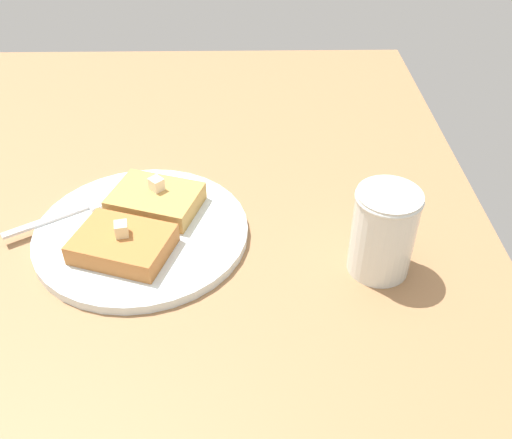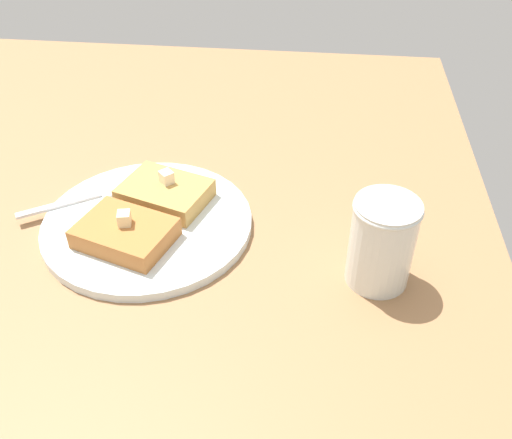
{
  "view_description": "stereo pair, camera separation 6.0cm",
  "coord_description": "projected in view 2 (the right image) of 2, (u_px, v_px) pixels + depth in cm",
  "views": [
    {
      "loc": [
        56.08,
        19.31,
        45.28
      ],
      "look_at": [
        8.83,
        20.12,
        7.47
      ],
      "focal_mm": 40.0,
      "sensor_mm": 36.0,
      "label": 1
    },
    {
      "loc": [
        55.79,
        25.35,
        45.28
      ],
      "look_at": [
        8.83,
        20.12,
        7.47
      ],
      "focal_mm": 40.0,
      "sensor_mm": 36.0,
      "label": 2
    }
  ],
  "objects": [
    {
      "name": "toast_slice_middle",
      "position": [
        125.0,
        233.0,
        0.62
      ],
      "size": [
        10.07,
        11.73,
        2.26
      ],
      "primitive_type": "cube",
      "rotation": [
        0.0,
        0.0,
        -0.32
      ],
      "color": "#B26B33",
      "rests_on": "plate"
    },
    {
      "name": "plate",
      "position": [
        148.0,
        223.0,
        0.66
      ],
      "size": [
        24.2,
        24.2,
        1.11
      ],
      "color": "silver",
      "rests_on": "table_surface"
    },
    {
      "name": "table_surface",
      "position": [
        107.0,
        202.0,
        0.73
      ],
      "size": [
        95.9,
        95.9,
        2.97
      ],
      "primitive_type": "cube",
      "color": "#976B45",
      "rests_on": "ground"
    },
    {
      "name": "toast_slice_left",
      "position": [
        165.0,
        193.0,
        0.68
      ],
      "size": [
        10.07,
        11.73,
        2.26
      ],
      "primitive_type": "cube",
      "rotation": [
        0.0,
        0.0,
        -0.32
      ],
      "color": "tan",
      "rests_on": "plate"
    },
    {
      "name": "fork",
      "position": [
        93.0,
        196.0,
        0.69
      ],
      "size": [
        9.91,
        14.21,
        0.36
      ],
      "color": "silver",
      "rests_on": "plate"
    },
    {
      "name": "butter_pat_secondary",
      "position": [
        124.0,
        218.0,
        0.61
      ],
      "size": [
        1.74,
        1.62,
        1.5
      ],
      "primitive_type": "cube",
      "rotation": [
        0.0,
        0.0,
        0.2
      ],
      "color": "beige",
      "rests_on": "toast_slice_middle"
    },
    {
      "name": "syrup_jar",
      "position": [
        381.0,
        246.0,
        0.57
      ],
      "size": [
        6.78,
        6.78,
        9.76
      ],
      "color": "#471B08",
      "rests_on": "table_surface"
    },
    {
      "name": "butter_pat_primary",
      "position": [
        166.0,
        177.0,
        0.67
      ],
      "size": [
        2.02,
        2.01,
        1.5
      ],
      "primitive_type": "cube",
      "rotation": [
        0.0,
        0.0,
        0.77
      ],
      "color": "#F8E8C6",
      "rests_on": "toast_slice_left"
    }
  ]
}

